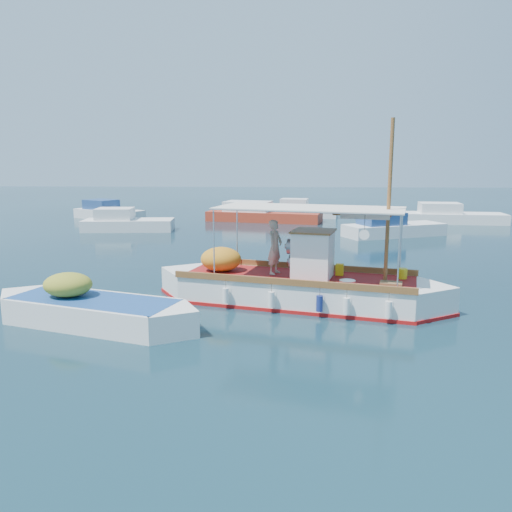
{
  "coord_description": "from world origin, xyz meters",
  "views": [
    {
      "loc": [
        -0.04,
        -16.63,
        4.82
      ],
      "look_at": [
        -0.92,
        0.0,
        1.66
      ],
      "focal_mm": 35.0,
      "sensor_mm": 36.0,
      "label": 1
    }
  ],
  "objects": [
    {
      "name": "dinghy",
      "position": [
        -5.75,
        -2.49,
        0.36
      ],
      "size": [
        6.79,
        3.45,
        1.74
      ],
      "rotation": [
        0.0,
        0.0,
        -0.31
      ],
      "color": "white",
      "rests_on": "ground"
    },
    {
      "name": "bg_boat_far_w",
      "position": [
        -15.0,
        25.21,
        0.49
      ],
      "size": [
        6.74,
        5.22,
        1.8
      ],
      "rotation": [
        0.0,
        0.0,
        -0.52
      ],
      "color": "silver",
      "rests_on": "ground"
    },
    {
      "name": "bg_boat_ne",
      "position": [
        7.11,
        16.19,
        0.49
      ],
      "size": [
        7.05,
        4.65,
        1.8
      ],
      "rotation": [
        0.0,
        0.0,
        0.4
      ],
      "color": "silver",
      "rests_on": "ground"
    },
    {
      "name": "bg_boat_n",
      "position": [
        -1.82,
        24.17,
        0.49
      ],
      "size": [
        9.66,
        4.78,
        1.8
      ],
      "rotation": [
        0.0,
        0.0,
        -0.22
      ],
      "color": "#A82F1C",
      "rests_on": "ground"
    },
    {
      "name": "bg_boat_nw",
      "position": [
        -11.11,
        17.92,
        0.49
      ],
      "size": [
        6.4,
        2.96,
        1.8
      ],
      "rotation": [
        0.0,
        0.0,
        0.09
      ],
      "color": "silver",
      "rests_on": "ground"
    },
    {
      "name": "bg_boat_e",
      "position": [
        13.37,
        23.68,
        0.49
      ],
      "size": [
        7.88,
        3.32,
        1.8
      ],
      "rotation": [
        0.0,
        0.0,
        -0.1
      ],
      "color": "silver",
      "rests_on": "ground"
    },
    {
      "name": "bg_boat_far_n",
      "position": [
        1.67,
        27.45,
        0.49
      ],
      "size": [
        6.04,
        2.99,
        1.8
      ],
      "rotation": [
        0.0,
        0.0,
        -0.18
      ],
      "color": "silver",
      "rests_on": "ground"
    },
    {
      "name": "fishing_caique",
      "position": [
        0.44,
        0.14,
        0.56
      ],
      "size": [
        10.1,
        4.64,
        6.36
      ],
      "rotation": [
        0.0,
        0.0,
        -0.25
      ],
      "color": "white",
      "rests_on": "ground"
    },
    {
      "name": "ground",
      "position": [
        0.0,
        0.0,
        0.0
      ],
      "size": [
        160.0,
        160.0,
        0.0
      ],
      "primitive_type": "plane",
      "color": "black",
      "rests_on": "ground"
    }
  ]
}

